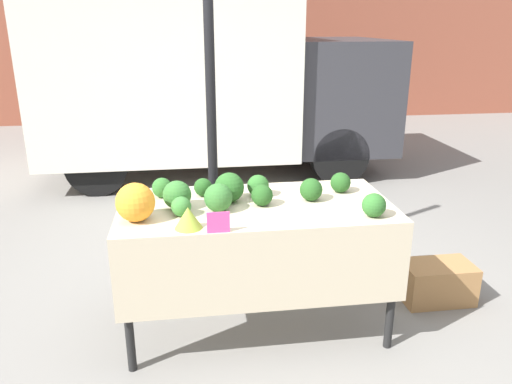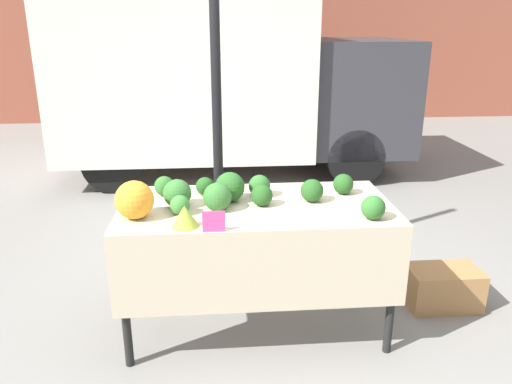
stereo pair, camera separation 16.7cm
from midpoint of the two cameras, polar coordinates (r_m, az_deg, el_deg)
The scene contains 19 objects.
ground_plane at distance 3.43m, azimuth -1.44°, elevation -14.86°, with size 40.00×40.00×0.00m, color gray.
tent_pole at distance 3.57m, azimuth -6.51°, elevation 9.40°, with size 0.07×0.07×2.65m.
parked_truck at distance 6.63m, azimuth -6.51°, elevation 12.58°, with size 4.33×2.11×2.23m.
market_table at distance 3.02m, azimuth -1.41°, elevation -3.89°, with size 1.66×0.82×0.85m.
orange_cauliflower at distance 2.86m, azimuth -15.26°, elevation -1.16°, with size 0.22×0.22×0.22m.
romanesco_head at distance 2.71m, azimuth -9.51°, elevation -2.93°, with size 0.15×0.15×0.12m.
broccoli_head_0 at distance 3.22m, azimuth -12.17°, elevation 0.47°, with size 0.13×0.13×0.13m.
broccoli_head_1 at distance 2.89m, azimuth 11.73°, elevation -1.50°, with size 0.14×0.14×0.14m.
broccoli_head_2 at distance 2.89m, azimuth -10.20°, elevation -1.66°, with size 0.12×0.12×0.12m.
broccoli_head_3 at distance 3.00m, azimuth -0.90°, elevation -0.39°, with size 0.13×0.13×0.13m.
broccoli_head_4 at distance 3.27m, azimuth 8.20°, elevation 1.07°, with size 0.13×0.13×0.13m.
broccoli_head_5 at distance 3.20m, azimuth -7.57°, elevation 0.54°, with size 0.12×0.12×0.12m.
broccoli_head_6 at distance 2.92m, azimuth -5.97°, elevation -0.65°, with size 0.17×0.17×0.17m.
broccoli_head_7 at distance 3.16m, azimuth -1.28°, elevation 0.71°, with size 0.14×0.14×0.14m.
broccoli_head_8 at distance 3.10m, azimuth 4.78°, elevation 0.26°, with size 0.14×0.14×0.14m.
broccoli_head_9 at distance 3.00m, azimuth -10.59°, elevation -0.33°, with size 0.17×0.17×0.17m.
broccoli_head_10 at distance 3.07m, azimuth -4.64°, elevation 0.52°, with size 0.18×0.18×0.18m.
price_sign at distance 2.63m, azimuth -6.15°, elevation -3.50°, with size 0.12×0.01×0.12m.
produce_crate at distance 3.82m, azimuth 18.76°, elevation -9.74°, with size 0.49×0.30×0.28m.
Camera 1 is at (-0.40, -2.82, 1.90)m, focal length 35.00 mm.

